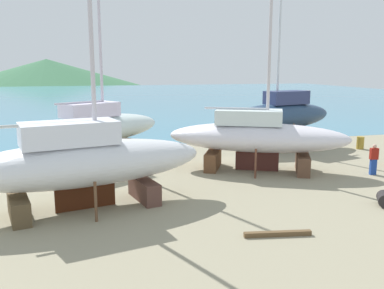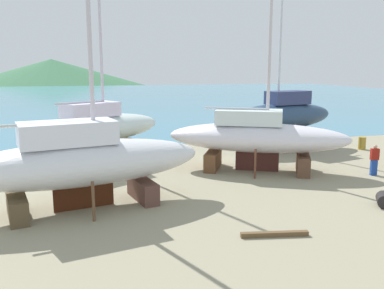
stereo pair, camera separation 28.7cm
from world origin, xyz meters
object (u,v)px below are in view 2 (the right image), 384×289
sailboat_large_starboard (81,161)px  barrel_ochre (384,200)px  sailboat_mid_port (97,128)px  worker (374,159)px  barrel_by_slipway (362,143)px  sailboat_small_center (283,116)px  sailboat_far_slipway (257,136)px

sailboat_large_starboard → barrel_ochre: 13.17m
sailboat_mid_port → sailboat_large_starboard: bearing=-128.2°
worker → barrel_ochre: (-3.08, -4.70, -0.61)m
barrel_ochre → worker: bearing=56.7°
barrel_by_slipway → barrel_ochre: barrel_by_slipway is taller
sailboat_large_starboard → sailboat_mid_port: bearing=71.1°
sailboat_small_center → barrel_ochre: bearing=69.6°
sailboat_large_starboard → barrel_ochre: sailboat_large_starboard is taller
sailboat_far_slipway → worker: (6.01, -2.58, -1.14)m
sailboat_mid_port → sailboat_far_slipway: bearing=-54.7°
sailboat_far_slipway → worker: size_ratio=8.88×
barrel_by_slipway → barrel_ochre: (-7.18, -11.33, -0.16)m
sailboat_small_center → barrel_ochre: sailboat_small_center is taller
sailboat_far_slipway → sailboat_large_starboard: sailboat_large_starboard is taller
sailboat_small_center → sailboat_mid_port: bearing=-6.0°
sailboat_mid_port → barrel_ochre: (11.85, -11.00, -1.99)m
sailboat_far_slipway → barrel_by_slipway: bearing=48.0°
sailboat_mid_port → worker: (14.93, -6.30, -1.38)m
sailboat_far_slipway → sailboat_large_starboard: (-9.79, -4.36, 0.06)m
sailboat_small_center → barrel_ochre: 13.13m
sailboat_far_slipway → sailboat_mid_port: bearing=-176.6°
sailboat_mid_port → barrel_by_slipway: sailboat_mid_port is taller
sailboat_large_starboard → barrel_by_slipway: (19.89, 8.41, -1.65)m
sailboat_far_slipway → barrel_ochre: (2.92, -7.27, -1.74)m
sailboat_large_starboard → barrel_by_slipway: size_ratio=19.87×
sailboat_small_center → worker: bearing=87.3°
sailboat_large_starboard → worker: sailboat_large_starboard is taller
worker → barrel_ochre: 5.65m
sailboat_small_center → barrel_by_slipway: sailboat_small_center is taller
sailboat_large_starboard → sailboat_far_slipway: bearing=11.2°
worker → sailboat_large_starboard: bearing=107.2°
sailboat_mid_port → barrel_ochre: size_ratio=15.29×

